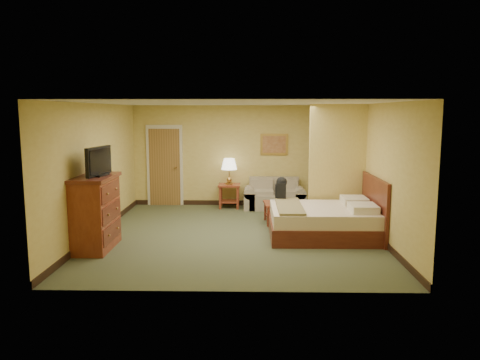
{
  "coord_description": "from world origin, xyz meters",
  "views": [
    {
      "loc": [
        0.28,
        -9.1,
        2.44
      ],
      "look_at": [
        0.07,
        0.6,
        1.02
      ],
      "focal_mm": 35.0,
      "sensor_mm": 36.0,
      "label": 1
    }
  ],
  "objects_px": {
    "bed": "(328,220)",
    "loveseat": "(274,199)",
    "coffee_table": "(281,208)",
    "dresser": "(95,212)"
  },
  "relations": [
    {
      "from": "loveseat",
      "to": "bed",
      "type": "relative_size",
      "value": 0.72
    },
    {
      "from": "coffee_table",
      "to": "dresser",
      "type": "bearing_deg",
      "value": -149.61
    },
    {
      "from": "loveseat",
      "to": "coffee_table",
      "type": "height_order",
      "value": "loveseat"
    },
    {
      "from": "bed",
      "to": "loveseat",
      "type": "bearing_deg",
      "value": 108.99
    },
    {
      "from": "dresser",
      "to": "bed",
      "type": "xyz_separation_m",
      "value": [
        4.29,
        0.92,
        -0.34
      ]
    },
    {
      "from": "dresser",
      "to": "loveseat",
      "type": "bearing_deg",
      "value": 46.78
    },
    {
      "from": "bed",
      "to": "coffee_table",
      "type": "bearing_deg",
      "value": 128.32
    },
    {
      "from": "coffee_table",
      "to": "bed",
      "type": "height_order",
      "value": "bed"
    },
    {
      "from": "dresser",
      "to": "bed",
      "type": "bearing_deg",
      "value": 12.1
    },
    {
      "from": "loveseat",
      "to": "coffee_table",
      "type": "distance_m",
      "value": 1.58
    }
  ]
}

